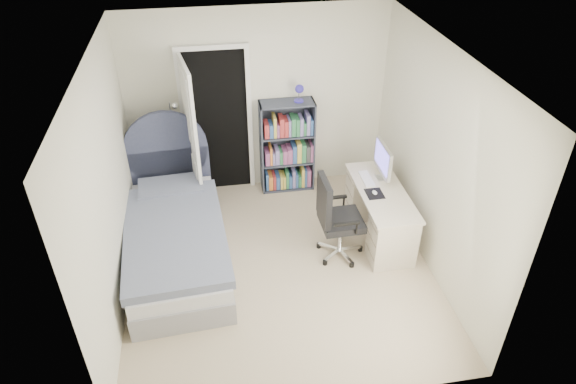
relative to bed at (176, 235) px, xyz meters
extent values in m
cube|color=tan|center=(1.16, -0.38, -0.34)|extent=(3.40, 3.60, 0.05)
cube|color=white|center=(1.16, -0.38, 2.21)|extent=(3.40, 3.60, 0.05)
cube|color=silver|center=(1.16, 1.45, 0.93)|extent=(3.40, 0.05, 2.50)
cube|color=silver|center=(1.16, -2.20, 0.93)|extent=(3.40, 0.05, 2.50)
cube|color=silver|center=(-0.57, -0.38, 0.93)|extent=(0.05, 3.60, 2.50)
cube|color=silver|center=(2.88, -0.38, 0.93)|extent=(0.05, 3.60, 2.50)
cube|color=black|center=(0.61, 1.42, 0.68)|extent=(0.80, 0.01, 2.00)
cube|color=white|center=(0.18, 1.39, 0.68)|extent=(0.06, 0.06, 2.00)
cube|color=white|center=(1.04, 1.39, 0.68)|extent=(0.06, 0.06, 2.00)
cube|color=white|center=(0.61, 1.39, 1.71)|extent=(0.92, 0.06, 0.06)
cube|color=white|center=(0.27, 1.00, 0.68)|extent=(0.17, 0.80, 2.00)
cube|color=gray|center=(0.01, -0.11, -0.17)|extent=(1.18, 2.26, 0.29)
cube|color=silver|center=(0.01, -0.11, 0.05)|extent=(1.16, 2.22, 0.18)
cube|color=slate|center=(0.01, -0.22, 0.18)|extent=(1.20, 1.94, 0.11)
cube|color=slate|center=(-0.04, 0.68, 0.20)|extent=(0.81, 0.49, 0.13)
cube|color=#363B54|center=(-0.07, 1.03, 0.12)|extent=(1.05, 0.13, 0.88)
cylinder|color=#363B54|center=(-0.07, 1.03, 0.56)|extent=(1.05, 0.13, 1.05)
cylinder|color=#DAC586|center=(-0.42, 1.10, -0.10)|extent=(0.03, 0.03, 0.44)
cylinder|color=#DAC586|center=(-0.42, 1.39, -0.10)|extent=(0.03, 0.03, 0.44)
cylinder|color=#DAC586|center=(-0.13, 1.10, -0.10)|extent=(0.03, 0.03, 0.44)
cylinder|color=#DAC586|center=(-0.13, 1.39, -0.10)|extent=(0.03, 0.03, 0.44)
cube|color=#DAC586|center=(-0.28, 1.24, 0.11)|extent=(0.35, 0.35, 0.03)
cube|color=#DAC586|center=(-0.28, 1.24, -0.16)|extent=(0.32, 0.32, 0.02)
cube|color=#B24C33|center=(-0.32, 1.24, 0.14)|extent=(0.14, 0.19, 0.03)
cube|color=#3F598C|center=(-0.32, 1.24, 0.17)|extent=(0.13, 0.19, 0.03)
cube|color=#D8CC7F|center=(-0.32, 1.24, 0.20)|extent=(0.12, 0.18, 0.03)
cylinder|color=silver|center=(0.04, 1.17, -0.31)|extent=(0.21, 0.21, 0.02)
cylinder|color=silver|center=(0.04, 1.17, 0.41)|extent=(0.02, 0.02, 1.44)
sphere|color=silver|center=(0.10, 1.13, 1.10)|extent=(0.08, 0.08, 0.08)
cube|color=#383E4D|center=(1.16, 1.27, 0.33)|extent=(0.02, 0.31, 1.30)
cube|color=#383E4D|center=(1.87, 1.27, 0.33)|extent=(0.02, 0.31, 1.30)
cube|color=#383E4D|center=(1.52, 1.27, 0.97)|extent=(0.73, 0.31, 0.02)
cube|color=#383E4D|center=(1.52, 1.27, -0.31)|extent=(0.73, 0.31, 0.02)
cube|color=#383E4D|center=(1.52, 1.42, 0.33)|extent=(0.73, 0.01, 1.30)
cube|color=#383E4D|center=(1.52, 1.27, 0.10)|extent=(0.69, 0.29, 0.02)
cube|color=#383E4D|center=(1.52, 1.27, 0.51)|extent=(0.69, 0.29, 0.02)
cylinder|color=#3228AD|center=(1.67, 1.27, 0.99)|extent=(0.12, 0.12, 0.02)
cylinder|color=silver|center=(1.67, 1.27, 1.07)|extent=(0.02, 0.02, 0.17)
sphere|color=#3228AD|center=(1.67, 1.23, 1.17)|extent=(0.11, 0.11, 0.11)
cube|color=#335999|center=(1.22, 1.25, -0.16)|extent=(0.03, 0.22, 0.25)
cube|color=orange|center=(1.27, 1.25, -0.18)|extent=(0.06, 0.22, 0.21)
cube|color=#B23333|center=(1.32, 1.25, -0.18)|extent=(0.04, 0.22, 0.21)
cube|color=#335999|center=(1.37, 1.25, -0.19)|extent=(0.05, 0.22, 0.19)
cube|color=#D8BF4C|center=(1.43, 1.25, -0.19)|extent=(0.04, 0.22, 0.20)
cube|color=#D8BF4C|center=(1.47, 1.25, -0.19)|extent=(0.03, 0.22, 0.19)
cube|color=#337F4C|center=(1.51, 1.25, -0.15)|extent=(0.04, 0.22, 0.27)
cube|color=#335999|center=(1.55, 1.25, -0.20)|extent=(0.04, 0.22, 0.18)
cube|color=#7F72B2|center=(1.60, 1.25, -0.15)|extent=(0.04, 0.22, 0.27)
cube|color=#335999|center=(1.64, 1.25, -0.18)|extent=(0.03, 0.22, 0.21)
cube|color=#337F4C|center=(1.68, 1.25, -0.20)|extent=(0.04, 0.22, 0.18)
cube|color=#D8BF4C|center=(1.73, 1.25, -0.14)|extent=(0.04, 0.22, 0.29)
cube|color=#335999|center=(1.77, 1.25, -0.15)|extent=(0.03, 0.22, 0.27)
cube|color=#994C7F|center=(1.81, 1.25, -0.16)|extent=(0.05, 0.22, 0.26)
cube|color=#994C7F|center=(1.23, 1.25, 0.21)|extent=(0.06, 0.22, 0.19)
cube|color=orange|center=(1.28, 1.25, 0.25)|extent=(0.03, 0.22, 0.25)
cube|color=#7F72B2|center=(1.32, 1.25, 0.20)|extent=(0.03, 0.22, 0.17)
cube|color=#7F72B2|center=(1.37, 1.25, 0.23)|extent=(0.05, 0.22, 0.22)
cube|color=#337F4C|center=(1.42, 1.25, 0.21)|extent=(0.04, 0.22, 0.18)
cube|color=#994C7F|center=(1.48, 1.25, 0.22)|extent=(0.06, 0.22, 0.19)
cube|color=#994C7F|center=(1.54, 1.25, 0.22)|extent=(0.06, 0.22, 0.21)
cube|color=#335999|center=(1.61, 1.25, 0.24)|extent=(0.05, 0.22, 0.25)
cube|color=#D8BF4C|center=(1.67, 1.25, 0.26)|extent=(0.06, 0.22, 0.29)
cube|color=#337F4C|center=(1.73, 1.25, 0.25)|extent=(0.06, 0.22, 0.27)
cube|color=#3F3F3F|center=(1.79, 1.25, 0.24)|extent=(0.05, 0.22, 0.24)
cube|color=#994C7F|center=(1.86, 1.25, 0.24)|extent=(0.06, 0.22, 0.25)
cube|color=#B23333|center=(1.23, 1.25, 0.63)|extent=(0.06, 0.22, 0.20)
cube|color=#335999|center=(1.29, 1.25, 0.62)|extent=(0.05, 0.22, 0.18)
cube|color=#D8BF4C|center=(1.34, 1.25, 0.68)|extent=(0.04, 0.22, 0.28)
cube|color=#994C7F|center=(1.38, 1.25, 0.62)|extent=(0.03, 0.22, 0.18)
cube|color=#B23333|center=(1.43, 1.25, 0.66)|extent=(0.06, 0.22, 0.26)
cube|color=#B23333|center=(1.49, 1.25, 0.65)|extent=(0.05, 0.22, 0.23)
cube|color=#7F72B2|center=(1.54, 1.25, 0.65)|extent=(0.03, 0.22, 0.23)
cube|color=#337F4C|center=(1.59, 1.25, 0.66)|extent=(0.06, 0.22, 0.25)
cube|color=#337F4C|center=(1.65, 1.25, 0.65)|extent=(0.05, 0.22, 0.24)
cube|color=#7F72B2|center=(1.70, 1.25, 0.66)|extent=(0.04, 0.22, 0.25)
cube|color=#337F4C|center=(1.74, 1.25, 0.62)|extent=(0.03, 0.22, 0.18)
cube|color=#7F72B2|center=(1.79, 1.25, 0.68)|extent=(0.04, 0.22, 0.29)
cube|color=#335999|center=(1.83, 1.25, 0.64)|extent=(0.04, 0.22, 0.22)
cube|color=beige|center=(2.45, -0.01, 0.33)|extent=(0.54, 1.36, 0.03)
cube|color=beige|center=(2.45, -0.49, 0.00)|extent=(0.50, 0.36, 0.63)
cube|color=beige|center=(2.45, 0.47, 0.00)|extent=(0.50, 0.36, 0.63)
cube|color=silver|center=(2.54, 0.26, 0.35)|extent=(0.15, 0.15, 0.01)
cube|color=silver|center=(2.57, 0.26, 0.45)|extent=(0.03, 0.05, 0.20)
cube|color=silver|center=(2.52, 0.26, 0.62)|extent=(0.04, 0.51, 0.36)
cube|color=#6458D7|center=(2.50, 0.26, 0.64)|extent=(0.00, 0.45, 0.29)
cube|color=white|center=(2.34, 0.26, 0.35)|extent=(0.12, 0.36, 0.02)
cube|color=black|center=(2.34, -0.06, 0.35)|extent=(0.20, 0.24, 0.00)
ellipsoid|color=white|center=(2.34, -0.06, 0.36)|extent=(0.05, 0.09, 0.03)
cube|color=silver|center=(2.02, -0.28, -0.26)|extent=(0.27, 0.05, 0.02)
cylinder|color=black|center=(2.15, -0.28, -0.29)|extent=(0.06, 0.06, 0.06)
cube|color=silver|center=(1.93, -0.16, -0.26)|extent=(0.12, 0.27, 0.02)
cylinder|color=black|center=(1.97, -0.03, -0.29)|extent=(0.06, 0.06, 0.06)
cube|color=silver|center=(1.78, -0.21, -0.26)|extent=(0.25, 0.19, 0.02)
cylinder|color=black|center=(1.67, -0.13, -0.29)|extent=(0.06, 0.06, 0.06)
cube|color=silver|center=(1.79, -0.36, -0.26)|extent=(0.24, 0.20, 0.02)
cylinder|color=black|center=(1.68, -0.44, -0.29)|extent=(0.06, 0.06, 0.06)
cube|color=silver|center=(1.94, -0.41, -0.26)|extent=(0.13, 0.27, 0.02)
cylinder|color=black|center=(1.98, -0.53, -0.29)|extent=(0.06, 0.06, 0.06)
cylinder|color=silver|center=(1.89, -0.28, -0.05)|extent=(0.05, 0.05, 0.41)
cube|color=black|center=(1.89, -0.28, 0.17)|extent=(0.48, 0.48, 0.09)
cube|color=black|center=(1.68, -0.29, 0.48)|extent=(0.08, 0.43, 0.54)
cube|color=black|center=(1.88, -0.54, 0.33)|extent=(0.29, 0.05, 0.03)
cube|color=black|center=(1.87, -0.03, 0.33)|extent=(0.29, 0.05, 0.03)
camera|label=1|loc=(0.52, -4.78, 3.74)|focal=32.00mm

